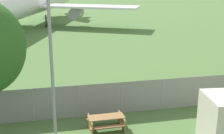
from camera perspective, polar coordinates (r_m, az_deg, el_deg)
perimeter_fence at (r=18.10m, az=-6.13°, el=-6.24°), size 56.07×0.07×1.95m
airplane at (r=50.72m, az=-15.25°, el=11.22°), size 33.93×41.77×11.96m
picnic_bench_near_cabin at (r=16.78m, az=-1.07°, el=-9.89°), size 1.94×1.43×0.76m
light_mast at (r=14.76m, az=-11.15°, el=3.77°), size 0.44×0.44×7.80m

